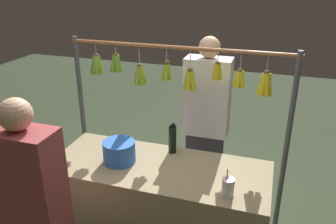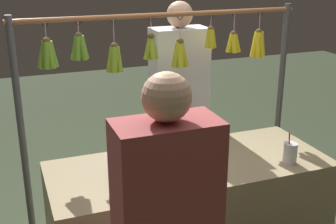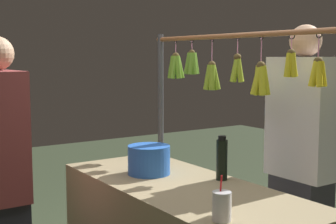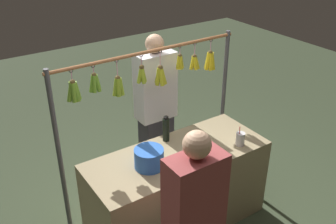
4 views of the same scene
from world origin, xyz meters
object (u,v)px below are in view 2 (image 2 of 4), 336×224
object	(u,v)px
vendor_person	(179,118)
drink_cup	(290,153)
water_bottle	(180,130)
blue_bucket	(141,160)

from	to	relation	value
vendor_person	drink_cup	bearing A→B (deg)	110.64
drink_cup	vendor_person	world-z (taller)	vendor_person
water_bottle	vendor_person	world-z (taller)	vendor_person
water_bottle	drink_cup	world-z (taller)	water_bottle
water_bottle	blue_bucket	world-z (taller)	water_bottle
water_bottle	blue_bucket	bearing A→B (deg)	37.54
blue_bucket	vendor_person	distance (m)	0.94
drink_cup	vendor_person	size ratio (longest dim) A/B	0.11
water_bottle	blue_bucket	xyz separation A→B (m)	(0.36, 0.28, -0.04)
drink_cup	vendor_person	distance (m)	1.01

